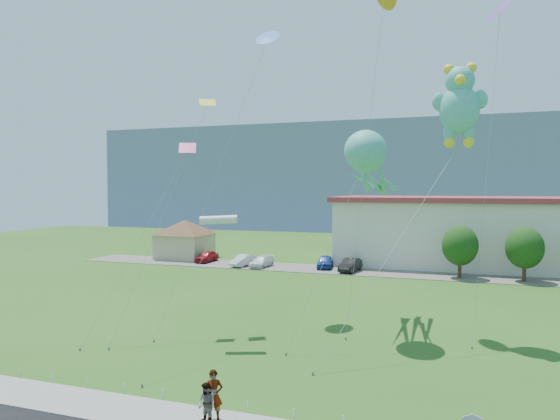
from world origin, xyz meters
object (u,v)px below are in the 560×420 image
at_px(pavilion, 185,235).
at_px(parked_car_white, 261,262).
at_px(pedestrian_right, 206,404).
at_px(octopus_kite, 368,163).
at_px(parked_car_red, 207,256).
at_px(parked_car_black, 350,265).
at_px(pedestrian_left, 214,395).
at_px(parked_car_silver, 243,260).
at_px(teddy_bear_kite, 459,103).
at_px(parked_car_blue, 325,262).

relative_size(pavilion, parked_car_white, 2.19).
relative_size(pedestrian_right, parked_car_white, 0.39).
bearing_deg(octopus_kite, parked_car_red, 135.08).
height_order(pedestrian_right, parked_car_red, pedestrian_right).
bearing_deg(parked_car_black, pedestrian_left, -80.47).
distance_m(pavilion, parked_car_silver, 10.88).
bearing_deg(parked_car_black, teddy_bear_kite, -55.82).
height_order(pedestrian_left, parked_car_white, pedestrian_left).
height_order(parked_car_white, parked_car_black, parked_car_black).
bearing_deg(pedestrian_right, parked_car_black, 111.29).
bearing_deg(parked_car_white, parked_car_red, 174.54).
xyz_separation_m(pavilion, parked_car_black, (22.65, -3.64, -2.25)).
bearing_deg(pedestrian_right, octopus_kite, 94.95).
xyz_separation_m(pavilion, pedestrian_left, (24.03, -40.45, -1.93)).
relative_size(parked_car_red, octopus_kite, 0.31).
bearing_deg(pedestrian_right, parked_car_silver, 130.04).
xyz_separation_m(pavilion, parked_car_red, (4.35, -2.28, -2.28)).
distance_m(parked_car_white, parked_car_black, 10.43).
xyz_separation_m(octopus_kite, teddy_bear_kite, (5.50, 0.91, 3.66)).
relative_size(parked_car_silver, parked_car_white, 0.95).
relative_size(parked_car_red, parked_car_silver, 1.01).
relative_size(pedestrian_left, octopus_kite, 0.15).
distance_m(pavilion, pedestrian_left, 47.09).
bearing_deg(pedestrian_left, parked_car_red, 97.51).
bearing_deg(parked_car_black, pavilion, 178.25).
height_order(pavilion, parked_car_white, pavilion).
relative_size(pavilion, pedestrian_right, 5.68).
bearing_deg(parked_car_silver, teddy_bear_kite, -29.84).
height_order(parked_car_red, teddy_bear_kite, teddy_bear_kite).
xyz_separation_m(pedestrian_right, parked_car_red, (-19.58, 38.61, -0.16)).
relative_size(pedestrian_right, parked_car_black, 0.37).
bearing_deg(pedestrian_left, pavilion, 100.96).
distance_m(parked_car_red, parked_car_silver, 5.78).
xyz_separation_m(pedestrian_right, parked_car_black, (-1.28, 37.25, -0.14)).
relative_size(pavilion, parked_car_black, 2.12).
relative_size(pedestrian_left, parked_car_blue, 0.47).
bearing_deg(pedestrian_left, teddy_bear_kite, 39.59).
relative_size(pedestrian_right, parked_car_silver, 0.41).
bearing_deg(pedestrian_left, parked_car_blue, 77.08).
bearing_deg(teddy_bear_kite, pedestrian_left, -120.66).
bearing_deg(pedestrian_left, pedestrian_right, -122.21).
bearing_deg(octopus_kite, parked_car_black, 103.22).
height_order(parked_car_blue, teddy_bear_kite, teddy_bear_kite).
height_order(pavilion, octopus_kite, octopus_kite).
height_order(pedestrian_left, octopus_kite, octopus_kite).
bearing_deg(parked_car_blue, teddy_bear_kite, -66.46).
distance_m(parked_car_black, octopus_kite, 24.80).
relative_size(parked_car_white, teddy_bear_kite, 0.25).
bearing_deg(octopus_kite, parked_car_white, 125.51).
bearing_deg(parked_car_white, parked_car_silver, -173.52).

